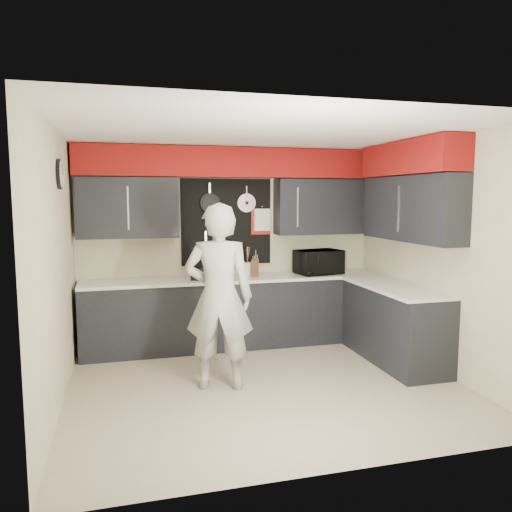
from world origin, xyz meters
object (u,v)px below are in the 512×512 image
object	(u,v)px
knife_block	(255,268)
person	(219,297)
microwave	(318,262)
coffee_maker	(198,267)
utensil_crock	(248,269)

from	to	relation	value
knife_block	person	distance (m)	1.55
microwave	knife_block	bearing A→B (deg)	168.62
coffee_maker	person	world-z (taller)	person
knife_block	coffee_maker	distance (m)	0.76
microwave	knife_block	xyz separation A→B (m)	(-0.89, 0.01, -0.05)
knife_block	utensil_crock	distance (m)	0.13
coffee_maker	knife_block	bearing A→B (deg)	14.82
knife_block	person	world-z (taller)	person
utensil_crock	person	xyz separation A→B (m)	(-0.67, -1.47, -0.06)
utensil_crock	coffee_maker	size ratio (longest dim) A/B	0.58
microwave	utensil_crock	xyz separation A→B (m)	(-0.96, 0.11, -0.08)
knife_block	coffee_maker	bearing A→B (deg)	-163.63
utensil_crock	coffee_maker	xyz separation A→B (m)	(-0.69, -0.13, 0.07)
utensil_crock	person	size ratio (longest dim) A/B	0.09
microwave	utensil_crock	world-z (taller)	microwave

